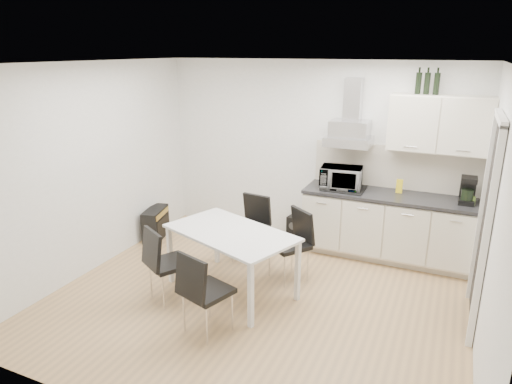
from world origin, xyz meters
TOP-DOWN VIEW (x-y plane):
  - ground at (0.00, 0.00)m, footprint 4.50×4.50m
  - wall_back at (0.00, 2.00)m, footprint 4.50×0.10m
  - wall_front at (0.00, -2.00)m, footprint 4.50×0.10m
  - wall_left at (-2.25, 0.00)m, footprint 0.10×4.00m
  - wall_right at (2.25, 0.00)m, footprint 0.10×4.00m
  - ceiling at (0.00, 0.00)m, footprint 4.50×4.50m
  - doorway at (2.21, 0.55)m, footprint 0.08×1.04m
  - kitchenette at (1.18, 1.73)m, footprint 2.22×0.64m
  - dining_table at (-0.36, 0.07)m, footprint 1.68×1.30m
  - chair_far_left at (-0.50, 0.89)m, footprint 0.50×0.55m
  - chair_far_right at (0.15, 0.61)m, footprint 0.65×0.66m
  - chair_near_left at (-0.89, -0.39)m, footprint 0.63×0.65m
  - chair_near_right at (-0.20, -0.75)m, footprint 0.57×0.61m
  - guitar_amp at (-2.11, 1.01)m, footprint 0.37×0.59m
  - floor_speaker at (-0.22, 1.90)m, footprint 0.22×0.20m

SIDE VIEW (x-z plane):
  - ground at x=0.00m, z-range 0.00..0.00m
  - floor_speaker at x=-0.22m, z-range 0.00..0.32m
  - guitar_amp at x=-2.11m, z-range 0.00..0.46m
  - chair_far_left at x=-0.50m, z-range 0.00..0.88m
  - chair_far_right at x=0.15m, z-range 0.00..0.88m
  - chair_near_left at x=-0.89m, z-range 0.00..0.88m
  - chair_near_right at x=-0.20m, z-range 0.00..0.88m
  - dining_table at x=-0.36m, z-range 0.30..1.05m
  - kitchenette at x=1.18m, z-range -0.43..2.09m
  - doorway at x=2.21m, z-range 0.00..2.10m
  - wall_back at x=0.00m, z-range 0.00..2.60m
  - wall_front at x=0.00m, z-range 0.00..2.60m
  - wall_left at x=-2.25m, z-range 0.00..2.60m
  - wall_right at x=2.25m, z-range 0.00..2.60m
  - ceiling at x=0.00m, z-range 2.60..2.60m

